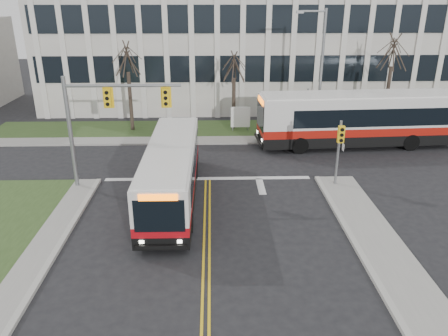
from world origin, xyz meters
TOP-DOWN VIEW (x-y plane):
  - ground at (0.00, 0.00)m, footprint 120.00×120.00m
  - sidewalk_cross at (5.00, 15.20)m, footprint 44.00×1.60m
  - building_lawn at (5.00, 18.00)m, footprint 44.00×5.00m
  - office_building at (5.00, 30.00)m, footprint 40.00×16.00m
  - mast_arm_signal at (-5.62, 7.16)m, footprint 6.11×0.38m
  - signal_pole_near at (7.20, 6.90)m, footprint 0.34×0.39m
  - signal_pole_far at (7.20, 15.40)m, footprint 0.34×0.39m
  - streetlight at (8.03, 16.20)m, footprint 2.15×0.25m
  - directory_sign at (2.50, 17.50)m, footprint 1.50×0.12m
  - tree_left at (-6.00, 18.00)m, footprint 1.80×1.80m
  - tree_mid at (2.00, 18.20)m, footprint 1.80×1.80m
  - tree_right at (14.00, 18.00)m, footprint 1.80×1.80m
  - bus_main at (-1.83, 5.56)m, footprint 2.43×10.96m
  - bus_cross at (10.48, 14.00)m, footprint 13.90×3.77m

SIDE VIEW (x-z plane):
  - ground at x=0.00m, z-range 0.00..0.00m
  - building_lawn at x=5.00m, z-range 0.00..0.12m
  - sidewalk_cross at x=5.00m, z-range 0.00..0.14m
  - directory_sign at x=2.50m, z-range 0.17..2.17m
  - bus_main at x=-1.83m, z-range 0.00..2.92m
  - bus_cross at x=10.48m, z-range 0.00..3.67m
  - signal_pole_near at x=7.20m, z-range 0.60..4.40m
  - signal_pole_far at x=7.20m, z-range 0.60..4.40m
  - mast_arm_signal at x=-5.62m, z-range 1.16..7.36m
  - tree_mid at x=2.00m, z-range 1.47..8.29m
  - streetlight at x=8.03m, z-range 0.59..9.79m
  - tree_left at x=-6.00m, z-range 1.66..9.36m
  - tree_right at x=14.00m, z-range 1.78..10.03m
  - office_building at x=5.00m, z-range 0.00..12.00m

